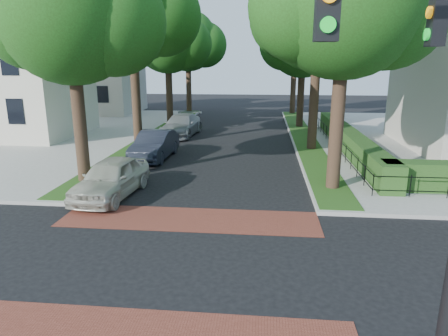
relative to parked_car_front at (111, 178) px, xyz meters
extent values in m
plane|color=black|center=(3.60, -5.36, -0.78)|extent=(120.00, 120.00, 0.00)
cube|color=brown|center=(3.60, -2.16, -0.78)|extent=(9.00, 2.20, 0.01)
cube|color=#234112|center=(9.00, 13.74, -0.62)|extent=(1.60, 29.80, 0.02)
cube|color=#234112|center=(-1.80, 13.74, -0.62)|extent=(1.60, 29.80, 0.02)
cylinder|color=black|center=(9.10, 1.64, 3.04)|extent=(0.56, 0.56, 7.35)
sphere|color=#1B3D10|center=(10.80, 1.94, 6.53)|extent=(4.65, 4.65, 4.65)
sphere|color=#1B3D10|center=(7.55, 1.44, 6.63)|extent=(4.34, 4.34, 4.34)
cylinder|color=black|center=(9.10, 9.64, 3.22)|extent=(0.56, 0.56, 7.70)
sphere|color=#1B3D10|center=(9.10, 9.64, 7.29)|extent=(6.60, 6.60, 6.60)
sphere|color=#1B3D10|center=(10.91, 9.94, 6.89)|extent=(4.95, 4.95, 4.95)
sphere|color=#1B3D10|center=(7.45, 9.44, 6.99)|extent=(4.62, 4.62, 4.62)
sphere|color=#1B3D10|center=(9.20, 11.29, 7.79)|extent=(4.29, 4.29, 4.29)
cylinder|color=black|center=(9.10, 18.64, 2.69)|extent=(0.56, 0.56, 6.65)
sphere|color=#1B3D10|center=(9.10, 18.64, 6.21)|extent=(5.80, 5.80, 5.80)
sphere|color=#1B3D10|center=(10.70, 18.94, 5.81)|extent=(4.35, 4.35, 4.35)
sphere|color=#1B3D10|center=(7.65, 18.44, 5.91)|extent=(4.06, 4.06, 4.06)
sphere|color=#1B3D10|center=(9.20, 20.09, 6.71)|extent=(3.77, 3.77, 3.77)
cylinder|color=black|center=(9.10, 27.64, 2.87)|extent=(0.56, 0.56, 7.00)
sphere|color=#1B3D10|center=(9.10, 27.64, 6.57)|extent=(6.00, 6.00, 6.00)
sphere|color=#1B3D10|center=(10.75, 27.94, 6.17)|extent=(4.50, 4.50, 4.50)
sphere|color=#1B3D10|center=(7.60, 27.44, 6.27)|extent=(4.20, 4.20, 4.20)
sphere|color=#1B3D10|center=(9.20, 29.14, 7.07)|extent=(3.90, 3.90, 3.90)
cylinder|color=black|center=(-1.90, 1.64, 2.87)|extent=(0.56, 0.56, 7.00)
sphere|color=#1B3D10|center=(-1.90, 1.64, 6.57)|extent=(6.00, 6.00, 6.00)
sphere|color=#1B3D10|center=(-0.25, 1.94, 6.17)|extent=(4.50, 4.50, 4.50)
sphere|color=#1B3D10|center=(-3.40, 1.44, 6.27)|extent=(4.20, 4.20, 4.20)
sphere|color=#1B3D10|center=(-1.80, 3.14, 7.07)|extent=(3.90, 3.90, 3.90)
cylinder|color=black|center=(-1.90, 9.64, 3.39)|extent=(0.56, 0.56, 8.05)
sphere|color=#1B3D10|center=(-1.90, 9.64, 7.65)|extent=(6.40, 6.40, 6.40)
sphere|color=#1B3D10|center=(-0.14, 9.94, 7.25)|extent=(4.80, 4.80, 4.80)
sphere|color=#1B3D10|center=(-3.50, 9.44, 7.35)|extent=(4.48, 4.48, 4.48)
sphere|color=#1B3D10|center=(-1.80, 11.24, 8.15)|extent=(4.16, 4.16, 4.16)
cylinder|color=black|center=(-1.90, 18.64, 2.80)|extent=(0.56, 0.56, 6.86)
sphere|color=#1B3D10|center=(-1.90, 18.64, 6.42)|extent=(5.60, 5.60, 5.60)
sphere|color=#1B3D10|center=(-0.36, 18.94, 6.02)|extent=(4.20, 4.20, 4.20)
sphere|color=#1B3D10|center=(-3.30, 18.44, 6.12)|extent=(3.92, 3.92, 3.92)
sphere|color=#1B3D10|center=(-1.80, 20.04, 6.92)|extent=(3.64, 3.64, 3.64)
cylinder|color=black|center=(-1.90, 27.64, 2.94)|extent=(0.56, 0.56, 7.14)
sphere|color=#1B3D10|center=(-1.90, 27.64, 6.71)|extent=(6.20, 6.20, 6.20)
sphere|color=#1B3D10|center=(-0.19, 27.94, 6.31)|extent=(4.65, 4.65, 4.65)
sphere|color=#1B3D10|center=(-3.45, 27.44, 6.41)|extent=(4.34, 4.34, 4.34)
sphere|color=#1B3D10|center=(-1.80, 29.19, 7.21)|extent=(4.03, 4.03, 4.03)
cube|color=#1A3B14|center=(11.30, 9.64, -0.03)|extent=(1.00, 18.00, 1.20)
cube|color=beige|center=(-11.90, 12.64, 2.62)|extent=(9.00, 8.00, 6.50)
cube|color=brown|center=(-9.20, 11.04, 7.69)|extent=(0.80, 0.80, 3.64)
cube|color=#B5B0A2|center=(-11.90, 26.64, 2.62)|extent=(9.00, 8.00, 6.50)
cube|color=brown|center=(-9.20, 25.04, 7.69)|extent=(0.80, 0.80, 3.64)
cylinder|color=#0CB226|center=(6.80, -10.09, 4.95)|extent=(0.18, 0.05, 0.18)
cube|color=black|center=(8.70, -8.26, 5.27)|extent=(0.22, 0.28, 1.00)
cylinder|color=orange|center=(8.57, -8.26, 5.27)|extent=(0.05, 0.18, 0.18)
cylinder|color=#0CB226|center=(8.57, -8.26, 4.95)|extent=(0.05, 0.18, 0.18)
imported|color=#B3B3A1|center=(0.00, 0.00, 0.00)|extent=(2.27, 4.76, 1.57)
imported|color=black|center=(0.00, 6.63, 0.01)|extent=(1.86, 4.86, 1.58)
imported|color=gray|center=(0.00, 14.18, 0.00)|extent=(2.64, 5.59, 1.58)
camera|label=1|loc=(6.09, -15.01, 4.53)|focal=32.00mm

